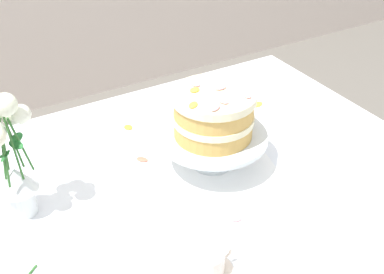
{
  "coord_description": "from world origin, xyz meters",
  "views": [
    {
      "loc": [
        -0.47,
        -0.88,
        1.55
      ],
      "look_at": [
        0.05,
        0.0,
        0.86
      ],
      "focal_mm": 45.52,
      "sensor_mm": 36.0,
      "label": 1
    }
  ],
  "objects": [
    {
      "name": "loose_petal_2",
      "position": [
        0.05,
        -0.2,
        0.74
      ],
      "size": [
        0.04,
        0.03,
        0.01
      ],
      "primitive_type": "ellipsoid",
      "rotation": [
        0.0,
        0.0,
        5.86
      ],
      "color": "pink",
      "rests_on": "dining_table"
    },
    {
      "name": "flower_vase",
      "position": [
        -0.38,
        0.08,
        0.9
      ],
      "size": [
        0.11,
        0.11,
        0.33
      ],
      "color": "silver",
      "rests_on": "dining_table"
    },
    {
      "name": "teacup",
      "position": [
        -0.09,
        -0.3,
        0.77
      ],
      "size": [
        0.12,
        0.11,
        0.06
      ],
      "color": "silver",
      "rests_on": "dining_table"
    },
    {
      "name": "dining_table",
      "position": [
        0.0,
        -0.02,
        0.65
      ],
      "size": [
        1.4,
        1.0,
        0.74
      ],
      "color": "white",
      "rests_on": "ground"
    },
    {
      "name": "layer_cake",
      "position": [
        0.12,
        0.01,
        0.9
      ],
      "size": [
        0.22,
        0.22,
        0.13
      ],
      "color": "tan",
      "rests_on": "cake_stand"
    },
    {
      "name": "loose_petal_1",
      "position": [
        -0.01,
        0.3,
        0.74
      ],
      "size": [
        0.03,
        0.03,
        0.0
      ],
      "primitive_type": "ellipsoid",
      "rotation": [
        0.0,
        0.0,
        4.67
      ],
      "color": "orange",
      "rests_on": "dining_table"
    },
    {
      "name": "loose_petal_0",
      "position": [
        -0.04,
        0.13,
        0.74
      ],
      "size": [
        0.04,
        0.04,
        0.01
      ],
      "primitive_type": "ellipsoid",
      "rotation": [
        0.0,
        0.0,
        2.21
      ],
      "color": "#E56B51",
      "rests_on": "dining_table"
    },
    {
      "name": "loose_petal_3",
      "position": [
        0.42,
        0.21,
        0.74
      ],
      "size": [
        0.05,
        0.04,
        0.0
      ],
      "primitive_type": "ellipsoid",
      "rotation": [
        0.0,
        0.0,
        0.26
      ],
      "color": "yellow",
      "rests_on": "dining_table"
    },
    {
      "name": "cake_stand",
      "position": [
        0.12,
        0.01,
        0.82
      ],
      "size": [
        0.29,
        0.29,
        0.1
      ],
      "color": "silver",
      "rests_on": "linen_napkin"
    },
    {
      "name": "linen_napkin",
      "position": [
        0.12,
        0.01,
        0.74
      ],
      "size": [
        0.38,
        0.38,
        0.0
      ],
      "primitive_type": "cube",
      "rotation": [
        0.0,
        0.0,
        -0.21
      ],
      "color": "white",
      "rests_on": "dining_table"
    }
  ]
}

